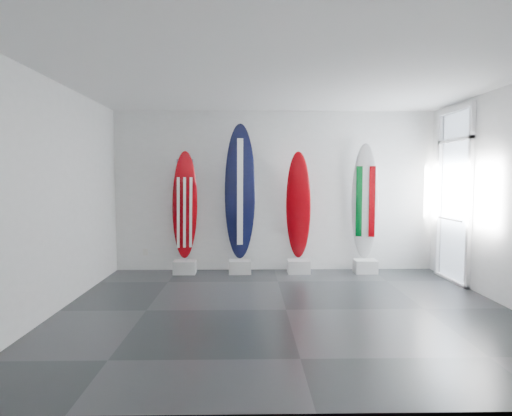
{
  "coord_description": "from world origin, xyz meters",
  "views": [
    {
      "loc": [
        -0.51,
        -5.53,
        1.74
      ],
      "look_at": [
        -0.37,
        1.4,
        1.26
      ],
      "focal_mm": 29.81,
      "sensor_mm": 36.0,
      "label": 1
    }
  ],
  "objects_px": {
    "surfboard_navy": "(240,192)",
    "surfboard_italy": "(365,202)",
    "surfboard_swiss": "(298,206)",
    "surfboard_usa": "(185,206)"
  },
  "relations": [
    {
      "from": "surfboard_navy",
      "to": "surfboard_italy",
      "type": "xyz_separation_m",
      "value": [
        2.31,
        0.0,
        -0.17
      ]
    },
    {
      "from": "surfboard_navy",
      "to": "surfboard_italy",
      "type": "height_order",
      "value": "surfboard_navy"
    },
    {
      "from": "surfboard_usa",
      "to": "surfboard_italy",
      "type": "height_order",
      "value": "surfboard_italy"
    },
    {
      "from": "surfboard_usa",
      "to": "surfboard_navy",
      "type": "relative_size",
      "value": 0.81
    },
    {
      "from": "surfboard_swiss",
      "to": "surfboard_italy",
      "type": "height_order",
      "value": "surfboard_italy"
    },
    {
      "from": "surfboard_usa",
      "to": "surfboard_swiss",
      "type": "distance_m",
      "value": 2.09
    },
    {
      "from": "surfboard_swiss",
      "to": "surfboard_italy",
      "type": "xyz_separation_m",
      "value": [
        1.23,
        0.0,
        0.08
      ]
    },
    {
      "from": "surfboard_usa",
      "to": "surfboard_swiss",
      "type": "height_order",
      "value": "surfboard_usa"
    },
    {
      "from": "surfboard_swiss",
      "to": "surfboard_usa",
      "type": "bearing_deg",
      "value": -171.17
    },
    {
      "from": "surfboard_navy",
      "to": "surfboard_swiss",
      "type": "distance_m",
      "value": 1.11
    }
  ]
}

